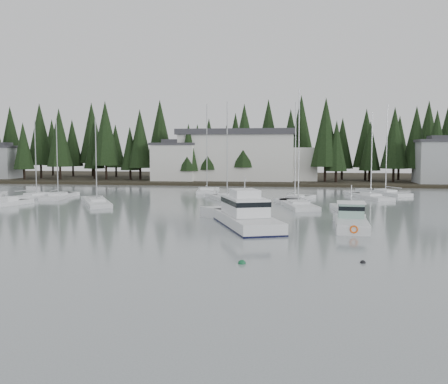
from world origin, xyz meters
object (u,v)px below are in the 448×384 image
Objects in this scene: house_far_west at (0,161)px; sailboat_10 at (227,200)px; house_west at (175,161)px; sailboat_3 at (97,204)px; sailboat_4 at (58,198)px; sailboat_13 at (37,198)px; harbor_inn at (247,156)px; lobster_boat_teal at (351,222)px; sailboat_12 at (295,201)px; sailboat_0 at (298,206)px; runabout_1 at (345,210)px; cabin_cruiser_center at (246,218)px; sailboat_7 at (371,198)px; sailboat_9 at (385,194)px; runabout_0 at (9,204)px; house_east_a at (443,161)px; sailboat_8 at (207,192)px.

sailboat_10 reaches higher than house_far_west.
sailboat_3 reaches higher than house_west.
house_west is 0.82× the size of sailboat_4.
harbor_inn is at bearing -13.63° from sailboat_13.
lobster_boat_teal is 0.56× the size of sailboat_12.
sailboat_13 is (-25.80, -40.80, -5.72)m from harbor_inn.
harbor_inn is 41.35m from sailboat_12.
harbor_inn is 2.12× the size of sailboat_10.
runabout_1 is (5.28, -3.50, 0.06)m from sailboat_0.
sailboat_3 is 30.74m from runabout_1.
sailboat_10 reaches higher than lobster_boat_teal.
harbor_inn is at bearing -15.14° from cabin_cruiser_center.
sailboat_12 is at bearing -31.08° from cabin_cruiser_center.
sailboat_7 is at bearing -22.44° from house_far_west.
cabin_cruiser_center is at bearing -43.96° from house_far_west.
sailboat_3 is 0.89× the size of sailboat_7.
sailboat_7 is at bearing -97.93° from sailboat_10.
sailboat_0 is 1.05× the size of sailboat_12.
sailboat_9 is at bearing -47.01° from harbor_inn.
runabout_1 is (-8.05, -23.51, 0.05)m from sailboat_9.
sailboat_13 reaches higher than runabout_1.
house_west is at bearing -0.02° from sailboat_10.
house_west is at bearing -2.73° from house_far_west.
sailboat_0 is 2.48× the size of runabout_0.
harbor_inn reaches higher than runabout_0.
runabout_1 is at bearing -83.59° from sailboat_13.
house_east_a is 96.05m from house_far_west.
sailboat_4 is at bearing 23.09° from sailboat_3.
sailboat_7 reaches higher than sailboat_13.
sailboat_12 is (14.40, -12.15, -0.01)m from sailboat_8.
sailboat_0 is 34.76m from sailboat_4.
house_east_a is at bearing -50.06° from cabin_cruiser_center.
runabout_1 is (42.47, -9.24, 0.07)m from sailboat_13.
sailboat_8 is at bearing -40.18° from sailboat_13.
cabin_cruiser_center is 1.60× the size of lobster_boat_teal.
sailboat_9 is at bearing -17.12° from house_far_west.
sailboat_13 is at bearing 20.65° from runabout_0.
runabout_0 is (-21.02, -22.49, 0.04)m from sailboat_8.
harbor_inn is 4.31× the size of runabout_1.
sailboat_7 is 25.85m from sailboat_8.
harbor_inn reaches higher than house_far_west.
sailboat_3 is at bearing -140.97° from house_east_a.
sailboat_9 is 18.94m from sailboat_12.
runabout_1 is at bearing 0.26° from lobster_boat_teal.
house_west is 40.36m from sailboat_10.
sailboat_7 is (21.53, -33.80, -5.71)m from harbor_inn.
sailboat_3 reaches higher than runabout_0.
house_west is at bearing 17.69° from sailboat_0.
lobster_boat_teal is 37.03m from sailboat_9.
sailboat_7 is 20.70m from sailboat_10.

